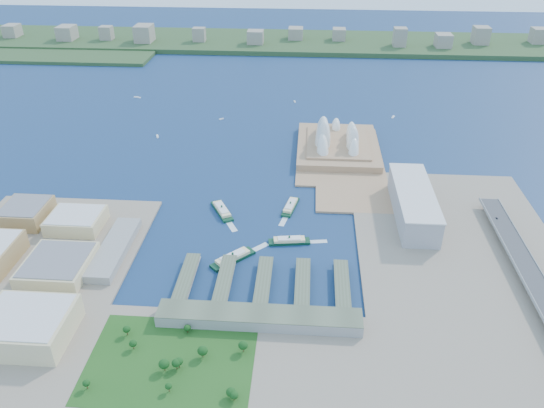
# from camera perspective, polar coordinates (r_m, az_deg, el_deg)

# --- Properties ---
(ground) EXTENTS (3000.00, 3000.00, 0.00)m
(ground) POSITION_cam_1_polar(r_m,az_deg,el_deg) (640.47, -1.58, -4.48)
(ground) COLOR #0F2747
(ground) RESTS_ON ground
(west_land) EXTENTS (220.00, 390.00, 3.00)m
(west_land) POSITION_cam_1_polar(r_m,az_deg,el_deg) (633.24, -26.00, -8.43)
(west_land) COLOR gray
(west_land) RESTS_ON ground
(south_land) EXTENTS (720.00, 180.00, 3.00)m
(south_land) POSITION_cam_1_polar(r_m,az_deg,el_deg) (483.95, -4.12, -18.72)
(south_land) COLOR gray
(south_land) RESTS_ON ground
(east_land) EXTENTS (240.00, 500.00, 3.00)m
(east_land) POSITION_cam_1_polar(r_m,az_deg,el_deg) (624.74, 20.62, -7.64)
(east_land) COLOR gray
(east_land) RESTS_ON ground
(peninsula) EXTENTS (135.00, 220.00, 3.00)m
(peninsula) POSITION_cam_1_polar(r_m,az_deg,el_deg) (864.52, 7.24, 5.25)
(peninsula) COLOR #A47D59
(peninsula) RESTS_ON ground
(far_shore) EXTENTS (2200.00, 260.00, 12.00)m
(far_shore) POSITION_cam_1_polar(r_m,az_deg,el_deg) (1545.37, 2.08, 17.02)
(far_shore) COLOR #2D4926
(far_shore) RESTS_ON ground
(opera_house) EXTENTS (134.00, 180.00, 58.00)m
(opera_house) POSITION_cam_1_polar(r_m,az_deg,el_deg) (870.28, 7.16, 7.64)
(opera_house) COLOR white
(opera_house) RESTS_ON peninsula
(toaster_building) EXTENTS (45.00, 155.00, 35.00)m
(toaster_building) POSITION_cam_1_polar(r_m,az_deg,el_deg) (708.28, 14.95, 0.08)
(toaster_building) COLOR #929298
(toaster_building) RESTS_ON east_land
(expressway) EXTENTS (26.00, 340.00, 11.85)m
(expressway) POSITION_cam_1_polar(r_m,az_deg,el_deg) (633.49, 26.20, -7.61)
(expressway) COLOR gray
(expressway) RESTS_ON east_land
(west_buildings) EXTENTS (200.00, 280.00, 27.00)m
(west_buildings) POSITION_cam_1_polar(r_m,az_deg,el_deg) (648.54, -24.93, -5.50)
(west_buildings) COLOR #9C7D4E
(west_buildings) RESTS_ON west_land
(ferry_wharves) EXTENTS (184.00, 90.00, 9.30)m
(ferry_wharves) POSITION_cam_1_polar(r_m,az_deg,el_deg) (576.93, -0.92, -8.43)
(ferry_wharves) COLOR #4D5741
(ferry_wharves) RESTS_ON ground
(terminal_building) EXTENTS (200.00, 28.00, 12.00)m
(terminal_building) POSITION_cam_1_polar(r_m,az_deg,el_deg) (528.83, -1.39, -12.16)
(terminal_building) COLOR gray
(terminal_building) RESTS_ON south_land
(park) EXTENTS (150.00, 110.00, 16.00)m
(park) POSITION_cam_1_polar(r_m,az_deg,el_deg) (500.49, -10.92, -15.62)
(park) COLOR #194714
(park) RESTS_ON south_land
(far_skyline) EXTENTS (1900.00, 140.00, 55.00)m
(far_skyline) POSITION_cam_1_polar(r_m,az_deg,el_deg) (1518.35, 2.07, 18.07)
(far_skyline) COLOR gray
(far_skyline) RESTS_ON far_shore
(ferry_a) EXTENTS (37.81, 55.02, 10.36)m
(ferry_a) POSITION_cam_1_polar(r_m,az_deg,el_deg) (704.97, -5.42, -0.53)
(ferry_a) COLOR #0D3620
(ferry_a) RESTS_ON ground
(ferry_b) EXTENTS (23.44, 52.06, 9.54)m
(ferry_b) POSITION_cam_1_polar(r_m,az_deg,el_deg) (711.86, 2.00, -0.10)
(ferry_b) COLOR #0D3620
(ferry_b) RESTS_ON ground
(ferry_c) EXTENTS (50.12, 49.95, 10.66)m
(ferry_c) POSITION_cam_1_polar(r_m,az_deg,el_deg) (614.53, -4.24, -5.66)
(ferry_c) COLOR #0D3620
(ferry_c) RESTS_ON ground
(ferry_d) EXTENTS (51.57, 19.76, 9.51)m
(ferry_d) POSITION_cam_1_polar(r_m,az_deg,el_deg) (642.77, 1.87, -3.83)
(ferry_d) COLOR #0D3620
(ferry_d) RESTS_ON ground
(boat_a) EXTENTS (8.04, 13.78, 2.60)m
(boat_a) POSITION_cam_1_polar(r_m,az_deg,el_deg) (949.07, -12.22, 7.15)
(boat_a) COLOR white
(boat_a) RESTS_ON ground
(boat_b) EXTENTS (9.09, 8.55, 2.50)m
(boat_b) POSITION_cam_1_polar(r_m,az_deg,el_deg) (1007.73, -5.46, 9.11)
(boat_b) COLOR white
(boat_b) RESTS_ON ground
(boat_c) EXTENTS (7.78, 12.47, 2.71)m
(boat_c) POSITION_cam_1_polar(r_m,az_deg,el_deg) (1038.33, 12.90, 9.13)
(boat_c) COLOR white
(boat_c) RESTS_ON ground
(boat_d) EXTENTS (15.52, 7.39, 2.56)m
(boat_d) POSITION_cam_1_polar(r_m,az_deg,el_deg) (1151.50, -14.29, 11.08)
(boat_d) COLOR white
(boat_d) RESTS_ON ground
(boat_e) EXTENTS (5.37, 10.39, 2.44)m
(boat_e) POSITION_cam_1_polar(r_m,az_deg,el_deg) (1093.99, 2.46, 10.97)
(boat_e) COLOR white
(boat_e) RESTS_ON ground
(car_c) EXTENTS (1.92, 4.73, 1.37)m
(car_c) POSITION_cam_1_polar(r_m,az_deg,el_deg) (720.91, 23.03, -1.37)
(car_c) COLOR slate
(car_c) RESTS_ON expressway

